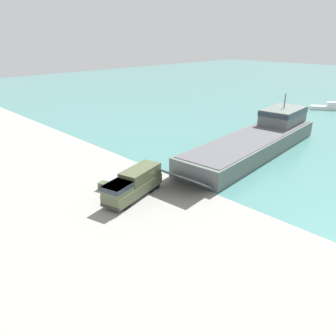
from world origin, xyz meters
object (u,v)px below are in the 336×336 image
military_truck (133,184)px  landing_craft (259,138)px  soldier_on_ramp (122,179)px  cargo_crate (103,185)px  moored_boat_a (330,107)px

military_truck → landing_craft: bearing=163.1°
soldier_on_ramp → cargo_crate: (-1.23, -1.79, -0.60)m
military_truck → moored_boat_a: bearing=167.8°
landing_craft → cargo_crate: 25.46m
military_truck → moored_boat_a: 61.07m
military_truck → moored_boat_a: size_ratio=1.05×
soldier_on_ramp → military_truck: bearing=-51.7°
cargo_crate → moored_boat_a: bearing=88.8°
soldier_on_ramp → landing_craft: bearing=41.4°
landing_craft → moored_boat_a: 37.44m
landing_craft → soldier_on_ramp: size_ratio=19.47×
landing_craft → cargo_crate: bearing=-105.9°
cargo_crate → landing_craft: bearing=78.9°
military_truck → soldier_on_ramp: 2.88m
landing_craft → moored_boat_a: size_ratio=4.30×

